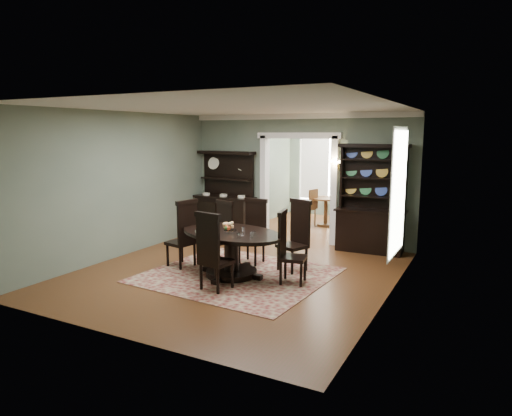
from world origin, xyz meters
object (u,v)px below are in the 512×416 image
(sideboard, at_px, (225,206))
(welsh_dresser, at_px, (371,213))
(dining_table, at_px, (231,245))
(parlor_table, at_px, (326,208))

(sideboard, bearing_deg, welsh_dresser, 4.96)
(dining_table, bearing_deg, parlor_table, 103.47)
(sideboard, bearing_deg, dining_table, -51.79)
(parlor_table, bearing_deg, dining_table, -90.22)
(dining_table, xyz_separation_m, parlor_table, (0.02, 5.11, -0.06))
(sideboard, relative_size, parlor_table, 2.47)
(sideboard, distance_m, welsh_dresser, 3.70)
(welsh_dresser, xyz_separation_m, parlor_table, (-1.77, 2.19, -0.33))
(welsh_dresser, bearing_deg, parlor_table, 127.70)
(sideboard, xyz_separation_m, welsh_dresser, (3.70, -0.01, 0.11))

